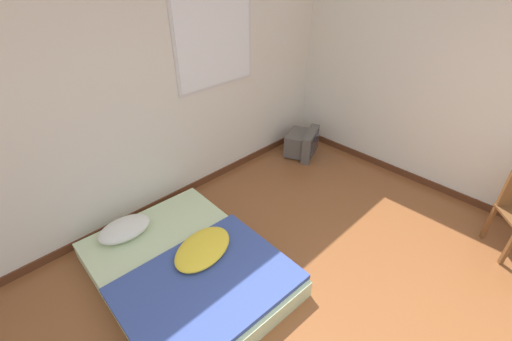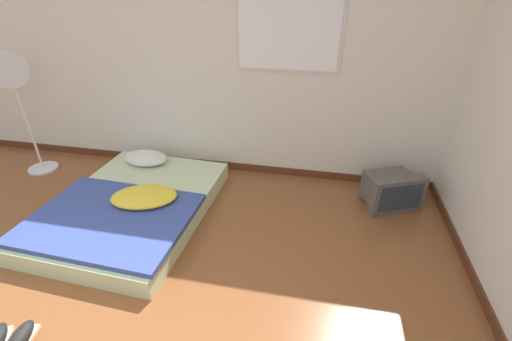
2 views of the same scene
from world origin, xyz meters
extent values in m
cube|color=silver|center=(0.00, 2.96, 1.30)|extent=(7.65, 0.06, 2.60)
cube|color=#562D19|center=(0.00, 2.92, 0.04)|extent=(7.65, 0.02, 0.09)
cube|color=silver|center=(0.91, 2.93, 1.80)|extent=(1.08, 0.01, 1.15)
cube|color=white|center=(0.91, 2.92, 1.80)|extent=(1.01, 0.01, 1.08)
cube|color=#562D19|center=(2.62, 0.00, 0.04)|extent=(0.02, 8.27, 0.09)
cube|color=beige|center=(-0.45, 1.83, 0.09)|extent=(1.47, 1.92, 0.18)
ellipsoid|color=silver|center=(-0.66, 2.55, 0.25)|extent=(0.53, 0.36, 0.14)
cube|color=#384C93|center=(-0.47, 1.48, 0.21)|extent=(1.46, 1.14, 0.05)
ellipsoid|color=yellow|center=(-0.28, 1.78, 0.27)|extent=(0.71, 0.56, 0.11)
cube|color=#56514C|center=(2.06, 2.58, 0.18)|extent=(0.53, 0.43, 0.31)
cube|color=#56514C|center=(2.14, 2.40, 0.20)|extent=(0.56, 0.33, 0.39)
cube|color=#283342|center=(2.16, 2.34, 0.21)|extent=(0.42, 0.19, 0.28)
cube|color=brown|center=(1.83, -0.21, 0.21)|extent=(0.05, 0.05, 0.42)
cube|color=brown|center=(2.10, 0.04, 0.21)|extent=(0.05, 0.05, 0.42)
camera|label=1|loc=(-1.50, -0.17, 2.61)|focal=24.00mm
camera|label=2|loc=(1.32, -0.67, 2.12)|focal=24.00mm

